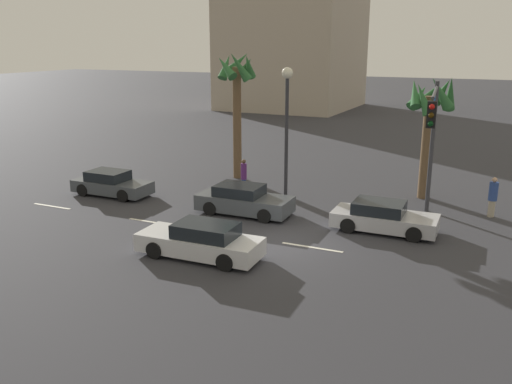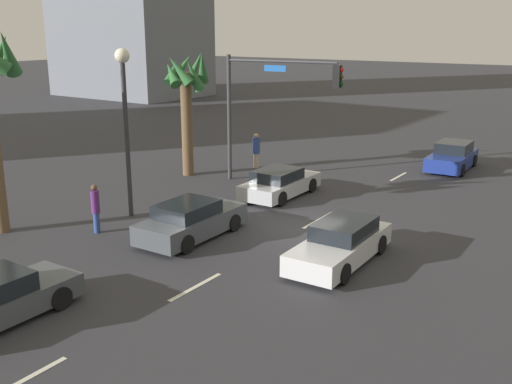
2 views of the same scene
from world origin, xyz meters
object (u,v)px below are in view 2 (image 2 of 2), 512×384
streetlamp (125,102)px  traffic_signal (266,97)px  car_4 (191,221)px  pedestrian_1 (96,207)px  palm_tree_1 (187,88)px  car_0 (280,183)px  car_1 (452,157)px  pedestrian_0 (256,150)px  car_2 (341,244)px

streetlamp → traffic_signal: bearing=-13.5°
car_4 → pedestrian_1: pedestrian_1 is taller
streetlamp → palm_tree_1: (6.57, 2.52, -0.15)m
car_0 → car_1: size_ratio=1.00×
pedestrian_0 → palm_tree_1: 5.11m
car_2 → car_4: size_ratio=1.07×
traffic_signal → pedestrian_1: bearing=172.4°
car_2 → pedestrian_0: bearing=45.3°
car_2 → pedestrian_0: pedestrian_0 is taller
car_2 → palm_tree_1: palm_tree_1 is taller
car_0 → car_4: size_ratio=0.98×
car_0 → car_4: 6.41m
car_2 → car_4: car_4 is taller
car_4 → pedestrian_0: size_ratio=2.38×
car_0 → car_2: car_2 is taller
pedestrian_0 → car_1: bearing=-57.9°
car_0 → palm_tree_1: bearing=82.1°
car_0 → pedestrian_1: 8.46m
traffic_signal → pedestrian_0: traffic_signal is taller
traffic_signal → pedestrian_1: size_ratio=3.31×
pedestrian_0 → pedestrian_1: (-12.02, -1.06, 0.01)m
car_1 → palm_tree_1: palm_tree_1 is taller
streetlamp → pedestrian_0: size_ratio=3.53×
car_1 → car_0: bearing=153.5°
car_1 → streetlamp: (-15.35, 8.21, 3.88)m
car_2 → pedestrian_1: bearing=105.6°
pedestrian_0 → traffic_signal: bearing=-138.5°
car_2 → car_4: bearing=99.2°
car_0 → traffic_signal: (1.48, 1.68, 3.56)m
traffic_signal → car_4: bearing=-166.1°
car_2 → pedestrian_1: pedestrian_1 is taller
pedestrian_1 → car_0: bearing=-20.4°
palm_tree_1 → traffic_signal: bearing=-81.2°
car_1 → pedestrian_0: bearing=122.1°
palm_tree_1 → pedestrian_1: bearing=-161.1°
car_1 → pedestrian_1: size_ratio=2.38×
car_0 → pedestrian_1: pedestrian_1 is taller
car_4 → palm_tree_1: bearing=40.6°
car_2 → palm_tree_1: (6.34, 11.65, 3.77)m
car_1 → pedestrian_1: 19.16m
traffic_signal → palm_tree_1: 4.31m
palm_tree_1 → pedestrian_0: bearing=-30.6°
car_4 → traffic_signal: traffic_signal is taller
traffic_signal → pedestrian_0: (2.62, 2.32, -3.18)m
car_2 → traffic_signal: 10.77m
pedestrian_1 → palm_tree_1: size_ratio=0.29×
car_1 → car_2: size_ratio=0.92×
traffic_signal → streetlamp: bearing=166.5°
car_0 → car_1: 10.73m
car_4 → pedestrian_0: pedestrian_0 is taller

